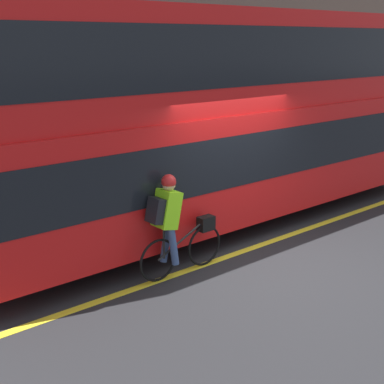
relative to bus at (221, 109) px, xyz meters
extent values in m
plane|color=#232326|center=(-0.82, -1.60, -2.16)|extent=(80.00, 80.00, 0.00)
cube|color=yellow|center=(-0.82, -1.40, -2.16)|extent=(50.00, 0.14, 0.01)
cube|color=gray|center=(-0.82, 4.35, -2.09)|extent=(60.00, 2.48, 0.14)
cube|color=brown|center=(-0.82, 5.75, 0.87)|extent=(60.00, 0.30, 6.06)
cylinder|color=black|center=(3.15, 0.00, -1.63)|extent=(1.06, 0.30, 1.06)
cylinder|color=black|center=(-3.15, 0.00, -1.63)|extent=(1.06, 0.30, 1.06)
cube|color=red|center=(0.00, 0.00, -0.88)|extent=(10.15, 2.43, 1.92)
cube|color=black|center=(0.00, 0.00, -0.65)|extent=(9.74, 2.45, 0.84)
cube|color=red|center=(0.00, 0.00, 0.90)|extent=(10.15, 2.34, 1.65)
cube|color=black|center=(0.00, 0.00, 0.98)|extent=(9.74, 2.36, 0.93)
torus|color=black|center=(-1.62, -1.40, -1.84)|extent=(0.65, 0.04, 0.65)
torus|color=black|center=(-2.51, -1.40, -1.84)|extent=(0.65, 0.04, 0.65)
cylinder|color=black|center=(-2.07, -1.40, -1.63)|extent=(0.90, 0.03, 0.44)
cylinder|color=black|center=(-2.40, -1.40, -1.60)|extent=(0.03, 0.03, 0.48)
cube|color=black|center=(-1.59, -1.40, -1.48)|extent=(0.26, 0.16, 0.22)
cube|color=#8CE019|center=(-2.34, -1.40, -1.09)|extent=(0.37, 0.32, 0.58)
cube|color=black|center=(-2.54, -1.40, -1.07)|extent=(0.21, 0.26, 0.38)
cylinder|color=#384C7A|center=(-2.30, -1.31, -1.65)|extent=(0.21, 0.11, 0.58)
cylinder|color=#384C7A|center=(-2.30, -1.49, -1.65)|extent=(0.19, 0.11, 0.58)
sphere|color=tan|center=(-2.30, -1.40, -0.74)|extent=(0.19, 0.19, 0.19)
sphere|color=red|center=(-2.30, -1.40, -0.69)|extent=(0.21, 0.21, 0.21)
cylinder|color=#262628|center=(-1.35, 4.23, -1.54)|extent=(0.60, 0.60, 0.96)
cylinder|color=#59595B|center=(-2.34, 4.23, -0.80)|extent=(0.07, 0.07, 2.44)
cube|color=white|center=(-2.34, 4.19, 0.19)|extent=(0.36, 0.02, 0.36)
camera|label=1|loc=(-6.73, -7.20, 1.24)|focal=50.00mm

